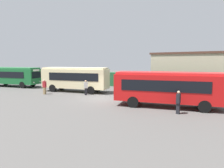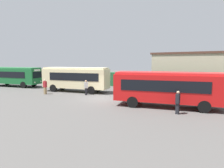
# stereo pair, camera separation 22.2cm
# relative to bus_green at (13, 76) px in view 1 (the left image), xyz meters

# --- Properties ---
(ground_plane) EXTENTS (110.19, 110.19, 0.00)m
(ground_plane) POSITION_rel_bus_green_xyz_m (17.69, -0.11, -1.79)
(ground_plane) COLOR #514F4C
(bus_green) EXTENTS (9.37, 4.84, 3.09)m
(bus_green) POSITION_rel_bus_green_xyz_m (0.00, 0.00, 0.00)
(bus_green) COLOR #19602D
(bus_green) RESTS_ON ground_plane
(bus_cream) EXTENTS (9.34, 4.69, 3.26)m
(bus_cream) POSITION_rel_bus_green_xyz_m (12.01, 1.81, 0.08)
(bus_cream) COLOR beige
(bus_cream) RESTS_ON ground_plane
(bus_red) EXTENTS (9.61, 4.98, 3.13)m
(bus_red) POSITION_rel_bus_green_xyz_m (25.08, 0.14, 0.02)
(bus_red) COLOR red
(bus_red) RESTS_ON ground_plane
(person_left) EXTENTS (0.47, 0.30, 1.85)m
(person_left) POSITION_rel_bus_green_xyz_m (10.30, -1.78, -0.80)
(person_left) COLOR olive
(person_left) RESTS_ON ground_plane
(person_center) EXTENTS (0.50, 0.51, 1.81)m
(person_center) POSITION_rel_bus_green_xyz_m (14.86, 0.73, -0.83)
(person_center) COLOR black
(person_center) RESTS_ON ground_plane
(person_right) EXTENTS (0.26, 0.43, 1.82)m
(person_right) POSITION_rel_bus_green_xyz_m (26.50, -1.60, -0.82)
(person_right) COLOR black
(person_right) RESTS_ON ground_plane
(hedge_row) EXTENTS (67.09, 1.32, 2.23)m
(hedge_row) POSITION_rel_bus_green_xyz_m (17.69, 9.92, -0.67)
(hedge_row) COLOR #1E4F2C
(hedge_row) RESTS_ON ground_plane
(depot_building) EXTENTS (10.75, 6.20, 5.42)m
(depot_building) POSITION_rel_bus_green_xyz_m (23.63, 15.03, 0.93)
(depot_building) COLOR tan
(depot_building) RESTS_ON ground_plane
(traffic_cone) EXTENTS (0.36, 0.36, 0.60)m
(traffic_cone) POSITION_rel_bus_green_xyz_m (-6.14, 4.59, -1.49)
(traffic_cone) COLOR orange
(traffic_cone) RESTS_ON ground_plane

